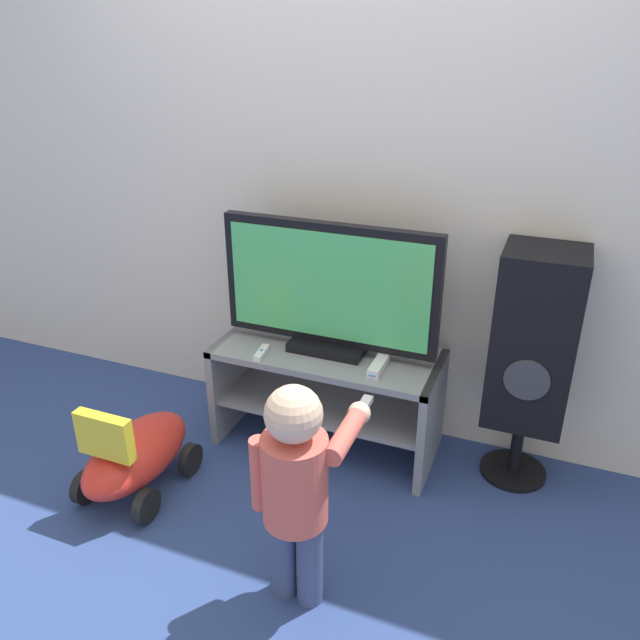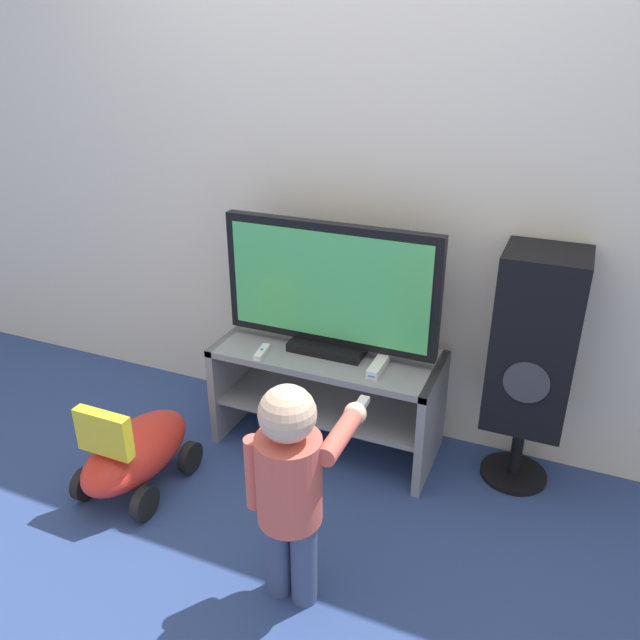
{
  "view_description": "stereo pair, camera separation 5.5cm",
  "coord_description": "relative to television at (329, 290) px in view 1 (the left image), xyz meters",
  "views": [
    {
      "loc": [
        0.88,
        -2.07,
        1.79
      ],
      "look_at": [
        0.0,
        0.13,
        0.68
      ],
      "focal_mm": 35.0,
      "sensor_mm": 36.0,
      "label": 1
    },
    {
      "loc": [
        0.93,
        -2.05,
        1.79
      ],
      "look_at": [
        0.0,
        0.13,
        0.68
      ],
      "focal_mm": 35.0,
      "sensor_mm": 36.0,
      "label": 2
    }
  ],
  "objects": [
    {
      "name": "game_console",
      "position": [
        0.26,
        -0.09,
        -0.27
      ],
      "size": [
        0.05,
        0.18,
        0.04
      ],
      "color": "white",
      "rests_on": "tv_stand"
    },
    {
      "name": "television",
      "position": [
        0.0,
        0.0,
        0.0
      ],
      "size": [
        0.96,
        0.2,
        0.58
      ],
      "color": "black",
      "rests_on": "tv_stand"
    },
    {
      "name": "wall_back",
      "position": [
        0.0,
        0.28,
        0.52
      ],
      "size": [
        10.0,
        0.06,
        2.6
      ],
      "color": "silver",
      "rests_on": "ground_plane"
    },
    {
      "name": "remote_primary",
      "position": [
        -0.25,
        -0.16,
        -0.27
      ],
      "size": [
        0.05,
        0.13,
        0.03
      ],
      "color": "white",
      "rests_on": "tv_stand"
    },
    {
      "name": "speaker_tower",
      "position": [
        0.85,
        0.08,
        -0.13
      ],
      "size": [
        0.32,
        0.31,
        1.04
      ],
      "color": "black",
      "rests_on": "ground_plane"
    },
    {
      "name": "ride_on_toy",
      "position": [
        -0.63,
        -0.62,
        -0.6
      ],
      "size": [
        0.34,
        0.58,
        0.46
      ],
      "color": "red",
      "rests_on": "ground_plane"
    },
    {
      "name": "child",
      "position": [
        0.23,
        -0.87,
        -0.28
      ],
      "size": [
        0.32,
        0.47,
        0.84
      ],
      "color": "#3F4C72",
      "rests_on": "ground_plane"
    },
    {
      "name": "ground_plane",
      "position": [
        0.0,
        -0.24,
        -0.78
      ],
      "size": [
        16.0,
        16.0,
        0.0
      ],
      "primitive_type": "plane",
      "color": "navy"
    },
    {
      "name": "tv_stand",
      "position": [
        0.0,
        -0.02,
        -0.45
      ],
      "size": [
        1.01,
        0.43,
        0.49
      ],
      "color": "gray",
      "rests_on": "ground_plane"
    }
  ]
}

